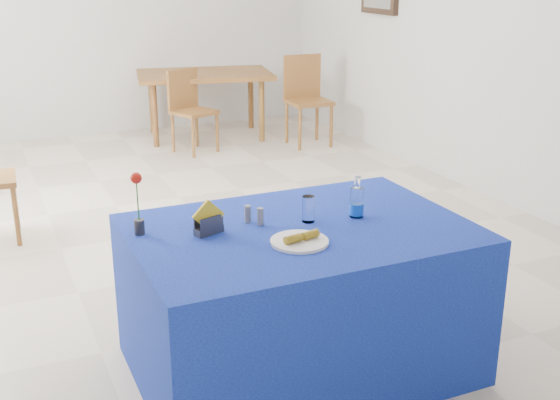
% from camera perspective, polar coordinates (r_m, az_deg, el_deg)
% --- Properties ---
extents(floor, '(7.00, 7.00, 0.00)m').
position_cam_1_polar(floor, '(5.51, -5.90, -2.13)').
color(floor, beige).
rests_on(floor, ground).
extents(plate, '(0.26, 0.26, 0.01)m').
position_cam_1_polar(plate, '(3.15, 1.58, -3.40)').
color(plate, white).
rests_on(plate, blue_table).
extents(drinking_glass, '(0.06, 0.06, 0.13)m').
position_cam_1_polar(drinking_glass, '(3.39, 2.32, -0.73)').
color(drinking_glass, white).
rests_on(drinking_glass, blue_table).
extents(salt_shaker, '(0.03, 0.03, 0.08)m').
position_cam_1_polar(salt_shaker, '(3.36, -1.61, -1.36)').
color(salt_shaker, slate).
rests_on(salt_shaker, blue_table).
extents(pepper_shaker, '(0.03, 0.03, 0.08)m').
position_cam_1_polar(pepper_shaker, '(3.39, -2.64, -1.14)').
color(pepper_shaker, slate).
rests_on(pepper_shaker, blue_table).
extents(blue_table, '(1.60, 1.10, 0.76)m').
position_cam_1_polar(blue_table, '(3.50, 1.59, -8.02)').
color(blue_table, navy).
rests_on(blue_table, floor).
extents(water_bottle, '(0.07, 0.07, 0.21)m').
position_cam_1_polar(water_bottle, '(3.48, 6.24, -0.24)').
color(water_bottle, white).
rests_on(water_bottle, blue_table).
extents(napkin_holder, '(0.16, 0.10, 0.17)m').
position_cam_1_polar(napkin_holder, '(3.27, -5.82, -1.92)').
color(napkin_holder, '#39383D').
rests_on(napkin_holder, blue_table).
extents(rose_vase, '(0.05, 0.05, 0.30)m').
position_cam_1_polar(rose_vase, '(3.27, -11.48, -0.33)').
color(rose_vase, '#25252A').
rests_on(rose_vase, blue_table).
extents(oak_table, '(1.67, 1.25, 0.76)m').
position_cam_1_polar(oak_table, '(8.23, -6.15, 9.73)').
color(oak_table, brown).
rests_on(oak_table, floor).
extents(chair_bg_left, '(0.52, 0.52, 0.88)m').
position_cam_1_polar(chair_bg_left, '(7.64, -7.40, 7.70)').
color(chair_bg_left, brown).
rests_on(chair_bg_left, floor).
extents(chair_bg_right, '(0.46, 0.46, 0.98)m').
position_cam_1_polar(chair_bg_right, '(7.90, 2.11, 8.66)').
color(chair_bg_right, brown).
rests_on(chair_bg_right, floor).
extents(banana_pieces, '(0.18, 0.07, 0.04)m').
position_cam_1_polar(banana_pieces, '(3.14, 1.79, -3.00)').
color(banana_pieces, gold).
rests_on(banana_pieces, plate).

